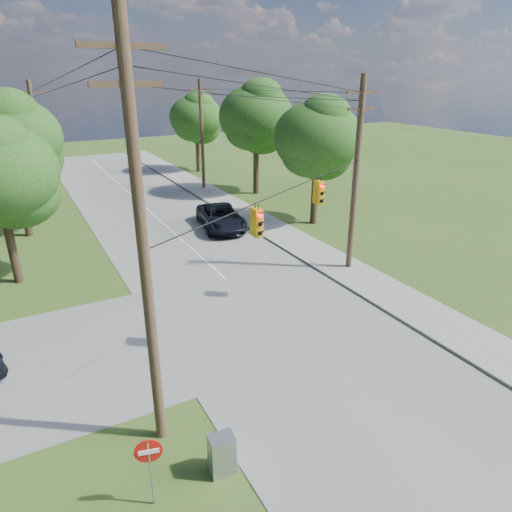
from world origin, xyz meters
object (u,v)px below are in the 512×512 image
pole_ne (356,174)px  car_main_north (221,217)px  pole_north_e (202,135)px  do_not_enter_sign (149,458)px  control_cabinet (222,454)px  pole_sw (143,250)px  pole_north_w (39,145)px

pole_ne → car_main_north: size_ratio=1.78×
pole_north_e → do_not_enter_sign: 35.18m
control_cabinet → pole_ne: bearing=43.1°
pole_sw → control_cabinet: bearing=-63.4°
pole_north_w → do_not_enter_sign: (-0.51, -31.89, -3.54)m
pole_sw → pole_ne: pole_sw is taller
control_cabinet → car_main_north: bearing=70.7°
pole_sw → do_not_enter_sign: 5.26m
do_not_enter_sign → control_cabinet: bearing=16.5°
pole_ne → car_main_north: 11.65m
pole_sw → pole_north_w: size_ratio=1.20×
pole_north_e → control_cabinet: pole_north_e is taller
pole_ne → control_cabinet: bearing=-141.7°
pole_north_w → car_main_north: pole_north_w is taller
car_main_north → control_cabinet: 21.80m
control_cabinet → pole_north_w: bearing=97.4°
do_not_enter_sign → car_main_north: bearing=75.2°
pole_ne → pole_north_e: size_ratio=1.05×
pole_sw → pole_ne: bearing=29.4°
pole_ne → pole_north_w: 26.03m
pole_ne → do_not_enter_sign: size_ratio=4.87×
pole_ne → do_not_enter_sign: bearing=-145.5°
pole_ne → pole_sw: bearing=-150.6°
pole_north_e → pole_north_w: size_ratio=1.00×
pole_north_e → control_cabinet: bearing=-111.3°
pole_north_e → car_main_north: size_ratio=1.70×
pole_sw → car_main_north: pole_sw is taller
pole_ne → pole_north_w: (-13.90, 22.00, -0.34)m
car_main_north → do_not_enter_sign: size_ratio=2.74×
car_main_north → control_cabinet: (-8.90, -19.90, -0.21)m
pole_north_e → car_main_north: 13.12m
pole_ne → car_main_north: bearing=109.1°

